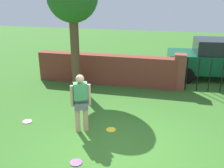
% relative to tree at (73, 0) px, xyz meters
% --- Properties ---
extents(ground_plane, '(40.00, 40.00, 0.00)m').
position_rel_tree_xyz_m(ground_plane, '(2.47, -3.74, -3.35)').
color(ground_plane, '#336623').
extents(brick_wall, '(5.70, 0.50, 1.21)m').
position_rel_tree_xyz_m(brick_wall, '(0.97, 0.81, -2.74)').
color(brick_wall, brown).
rests_on(brick_wall, ground).
extents(tree, '(1.82, 1.82, 4.36)m').
position_rel_tree_xyz_m(tree, '(0.00, 0.00, 0.00)').
color(tree, brown).
rests_on(tree, ground).
extents(person, '(0.50, 0.35, 1.62)m').
position_rel_tree_xyz_m(person, '(1.33, -3.10, -2.45)').
color(person, tan).
rests_on(person, ground).
extents(fence_gate, '(3.11, 0.44, 1.40)m').
position_rel_tree_xyz_m(fence_gate, '(5.25, 0.81, -2.65)').
color(fence_gate, brown).
rests_on(fence_gate, ground).
extents(car, '(4.33, 2.20, 1.72)m').
position_rel_tree_xyz_m(car, '(5.53, 2.56, -2.48)').
color(car, '#0C4C2D').
rests_on(car, ground).
extents(frisbee_purple, '(0.27, 0.27, 0.02)m').
position_rel_tree_xyz_m(frisbee_purple, '(1.68, -4.50, -3.34)').
color(frisbee_purple, purple).
rests_on(frisbee_purple, ground).
extents(frisbee_yellow, '(0.27, 0.27, 0.02)m').
position_rel_tree_xyz_m(frisbee_yellow, '(2.10, -2.90, -3.34)').
color(frisbee_yellow, yellow).
rests_on(frisbee_yellow, ground).
extents(frisbee_pink, '(0.27, 0.27, 0.02)m').
position_rel_tree_xyz_m(frisbee_pink, '(-0.42, -3.01, -3.34)').
color(frisbee_pink, pink).
rests_on(frisbee_pink, ground).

